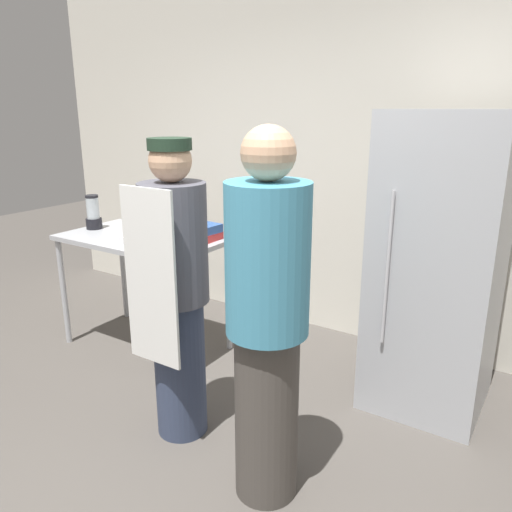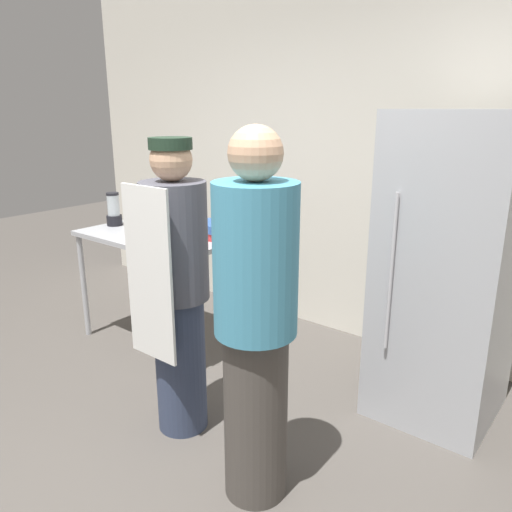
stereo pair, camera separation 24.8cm
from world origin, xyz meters
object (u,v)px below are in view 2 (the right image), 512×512
Objects in this scene: person_baker at (176,287)px; person_customer at (256,323)px; binder_stack at (213,230)px; donut_box at (158,234)px; blender_pitcher at (114,211)px; refrigerator at (449,271)px.

person_customer reaches higher than person_baker.
binder_stack is 0.18× the size of person_baker.
person_customer reaches higher than donut_box.
blender_pitcher is 0.16× the size of person_baker.
person_customer is at bearing -25.59° from donut_box.
binder_stack is at bearing 12.39° from blender_pitcher.
donut_box is 0.98× the size of blender_pitcher.
person_customer is at bearing -109.27° from refrigerator.
binder_stack is (-1.64, -0.25, 0.04)m from refrigerator.
person_baker is at bearing -35.22° from donut_box.
donut_box is 1.61m from person_customer.
donut_box is (-1.89, -0.56, 0.03)m from refrigerator.
blender_pitcher is 1.60m from person_baker.
donut_box is at bearing 154.41° from person_customer.
donut_box is 0.97m from person_baker.
donut_box is 0.87× the size of binder_stack.
person_baker is (-1.10, -1.12, -0.03)m from refrigerator.
binder_stack is at bearing 51.88° from donut_box.
person_baker reaches higher than donut_box.
person_baker is at bearing -24.80° from blender_pitcher.
refrigerator is 1.08× the size of person_baker.
binder_stack is at bearing -171.49° from refrigerator.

